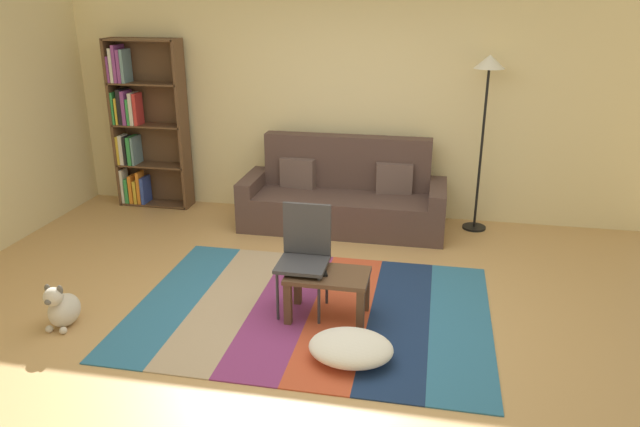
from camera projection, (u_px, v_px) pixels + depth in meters
ground_plane at (303, 312)px, 5.01m from camera, size 14.00×14.00×0.00m
back_wall at (351, 100)px, 6.89m from camera, size 6.80×0.10×2.70m
rug at (311, 310)px, 5.03m from camera, size 2.95×2.17×0.01m
couch at (344, 198)px, 6.75m from camera, size 2.26×0.80×1.00m
bookshelf at (141, 125)px, 7.24m from camera, size 0.90×0.28×2.02m
coffee_table at (328, 283)px, 4.82m from camera, size 0.66×0.42×0.39m
pouf at (351, 348)px, 4.31m from camera, size 0.62×0.48×0.19m
dog at (62, 308)px, 4.74m from camera, size 0.22×0.35×0.40m
standing_lamp at (487, 86)px, 6.24m from camera, size 0.32×0.32×1.92m
tv_remote at (324, 272)px, 4.80m from camera, size 0.09×0.16×0.02m
folding_chair at (305, 249)px, 4.90m from camera, size 0.40×0.40×0.90m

